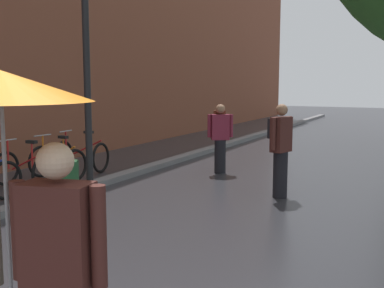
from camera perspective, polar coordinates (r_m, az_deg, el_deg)
name	(u,v)px	position (r m, az deg, el deg)	size (l,w,h in m)	color
kerb_strip	(191,155)	(13.12, -0.12, -1.34)	(0.30, 36.00, 0.12)	slate
parked_bicycle_2	(25,169)	(9.81, -19.58, -2.90)	(1.10, 0.73, 0.96)	black
parked_bicycle_3	(57,162)	(10.46, -16.00, -2.14)	(1.14, 0.79, 0.96)	black
parked_bicycle_4	(82,155)	(11.29, -13.20, -1.35)	(1.15, 0.81, 0.96)	black
couple_under_umbrella	(6,202)	(2.95, -21.59, -6.55)	(1.24, 1.05, 2.14)	black
street_lamp_post	(86,53)	(8.33, -12.67, 10.67)	(0.24, 0.24, 4.39)	black
litter_bin	(65,188)	(7.68, -15.12, -5.15)	(0.44, 0.44, 0.85)	#1E4C28
pedestrian_walking_midground	(220,136)	(10.77, 3.43, 0.94)	(0.52, 0.45, 1.58)	black
pedestrian_walking_far	(280,148)	(8.57, 10.64, -0.50)	(0.40, 0.57, 1.69)	black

